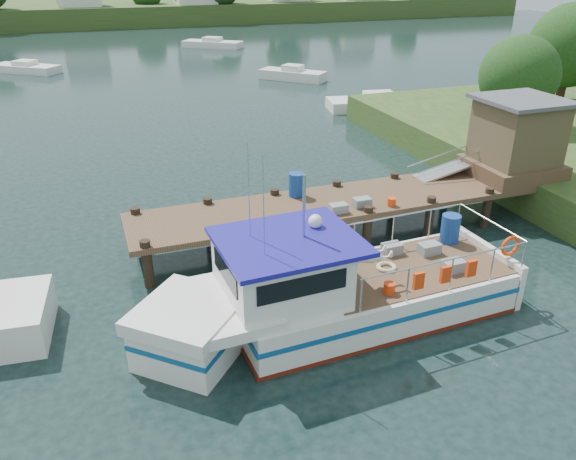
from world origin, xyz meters
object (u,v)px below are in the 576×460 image
object	(u,v)px
lobster_boat	(328,294)
moored_c	(379,103)
moored_d	(26,68)
moored_far	(213,44)
moored_b	(293,74)
dock	(460,162)

from	to	relation	value
lobster_boat	moored_c	distance (m)	25.52
moored_c	moored_d	size ratio (longest dim) A/B	1.17
moored_far	moored_b	bearing A→B (deg)	-62.25
dock	moored_far	bearing A→B (deg)	87.92
lobster_boat	moored_c	size ratio (longest dim) A/B	1.56
moored_b	moored_d	bearing A→B (deg)	163.21
moored_far	moored_c	xyz separation A→B (m)	(3.95, -32.50, -0.02)
moored_c	moored_d	bearing A→B (deg)	156.05
moored_b	moored_c	world-z (taller)	moored_b
lobster_boat	moored_far	distance (m)	55.05
lobster_boat	moored_c	bearing A→B (deg)	56.00
moored_far	moored_d	xyz separation A→B (m)	(-19.33, -9.66, -0.03)
moored_d	moored_c	bearing A→B (deg)	-66.58
moored_far	moored_c	world-z (taller)	moored_far
moored_b	moored_c	size ratio (longest dim) A/B	0.73
moored_b	moored_far	bearing A→B (deg)	106.68
moored_c	dock	bearing A→B (deg)	-88.40
lobster_boat	moored_d	bearing A→B (deg)	100.12
lobster_boat	moored_b	bearing A→B (deg)	68.67
dock	moored_far	distance (m)	49.32
moored_far	moored_b	size ratio (longest dim) A/B	1.27
moored_b	moored_d	xyz separation A→B (m)	(-21.29, 11.39, -0.06)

